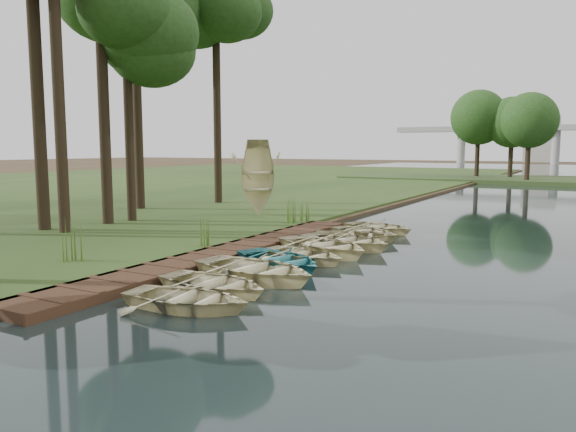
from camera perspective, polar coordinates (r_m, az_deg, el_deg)
The scene contains 21 objects.
ground at distance 17.95m, azimuth -2.15°, elevation -4.79°, with size 300.00×300.00×0.00m, color #3D2F1D.
boardwalk at distance 18.79m, azimuth -6.33°, elevation -3.83°, with size 1.60×16.00×0.30m, color #382315.
far_trees at distance 65.21m, azimuth 25.58°, elevation 8.71°, with size 45.60×5.60×8.80m.
building_b at distance 160.64m, azimuth 24.39°, elevation 7.16°, with size 8.00×8.00×12.00m, color #A5A5A0.
rowboat_0 at distance 12.88m, azimuth -10.23°, elevation -7.92°, with size 2.18×3.06×0.63m, color beige.
rowboat_1 at distance 14.14m, azimuth -7.58°, elevation -6.50°, with size 2.24×3.14×0.65m, color beige.
rowboat_2 at distance 15.36m, azimuth -3.40°, elevation -5.11°, with size 2.71×3.79×0.78m, color beige.
rowboat_3 at distance 16.80m, azimuth -0.87°, elevation -4.20°, with size 2.42×3.40×0.70m, color teal.
rowboat_4 at distance 17.80m, azimuth 1.56°, elevation -3.70°, with size 2.15×3.01×0.62m, color beige.
rowboat_5 at distance 19.04m, azimuth 3.62°, elevation -2.76°, with size 2.71×3.79×0.79m, color beige.
rowboat_6 at distance 20.26m, azimuth 5.98°, elevation -2.26°, with size 2.55×3.57×0.74m, color beige.
rowboat_7 at distance 21.66m, azimuth 6.96°, elevation -1.78°, with size 2.29×3.21×0.66m, color beige.
rowboat_8 at distance 22.86m, azimuth 7.78°, elevation -1.39°, with size 2.14×3.00×0.62m, color beige.
rowboat_9 at distance 24.10m, azimuth 9.21°, elevation -0.94°, with size 2.29×3.21×0.66m, color beige.
stored_rowboat at distance 28.15m, azimuth -3.15°, elevation 0.90°, with size 2.68×3.76×0.78m, color beige.
tree_4 at distance 27.30m, azimuth -16.15°, elevation 17.36°, with size 4.23×4.23×10.30m.
tree_6 at distance 35.54m, azimuth -7.35°, elevation 19.04°, with size 4.14×4.14×12.80m.
reeds_0 at distance 17.75m, azimuth -20.95°, elevation -2.51°, with size 0.60×0.60×1.15m, color #3F661E.
reeds_1 at distance 19.29m, azimuth -8.74°, elevation -1.63°, with size 0.60×0.60×1.00m, color #3F661E.
reeds_2 at distance 25.08m, azimuth 0.23°, elevation 0.59°, with size 0.60×0.60×1.14m, color #3F661E.
reeds_3 at distance 25.58m, azimuth 1.66°, elevation 0.46°, with size 0.60×0.60×0.93m, color #3F661E.
Camera 1 is at (9.17, -14.99, 3.65)m, focal length 35.00 mm.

